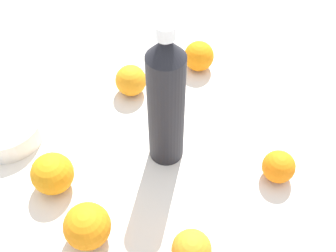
{
  "coord_description": "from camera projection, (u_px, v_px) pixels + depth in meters",
  "views": [
    {
      "loc": [
        -0.48,
        0.16,
        0.68
      ],
      "look_at": [
        0.0,
        -0.0,
        0.08
      ],
      "focal_mm": 44.7,
      "sensor_mm": 36.0,
      "label": 1
    }
  ],
  "objects": [
    {
      "name": "orange_1",
      "position": [
        199.0,
        56.0,
        0.98
      ],
      "size": [
        0.07,
        0.07,
        0.07
      ],
      "primitive_type": "sphere",
      "color": "orange",
      "rests_on": "ground_plane"
    },
    {
      "name": "orange_0",
      "position": [
        52.0,
        174.0,
        0.76
      ],
      "size": [
        0.08,
        0.08,
        0.08
      ],
      "primitive_type": "sphere",
      "color": "orange",
      "rests_on": "ground_plane"
    },
    {
      "name": "orange_4",
      "position": [
        279.0,
        167.0,
        0.78
      ],
      "size": [
        0.06,
        0.06,
        0.06
      ],
      "primitive_type": "sphere",
      "color": "orange",
      "rests_on": "ground_plane"
    },
    {
      "name": "orange_3",
      "position": [
        192.0,
        249.0,
        0.68
      ],
      "size": [
        0.07,
        0.07,
        0.07
      ],
      "primitive_type": "sphere",
      "color": "orange",
      "rests_on": "ground_plane"
    },
    {
      "name": "orange_2",
      "position": [
        87.0,
        226.0,
        0.7
      ],
      "size": [
        0.08,
        0.08,
        0.08
      ],
      "primitive_type": "sphere",
      "color": "orange",
      "rests_on": "ground_plane"
    },
    {
      "name": "ground_plane",
      "position": [
        166.0,
        152.0,
        0.84
      ],
      "size": [
        2.4,
        2.4,
        0.0
      ],
      "primitive_type": "plane",
      "color": "silver"
    },
    {
      "name": "orange_5",
      "position": [
        131.0,
        80.0,
        0.93
      ],
      "size": [
        0.07,
        0.07,
        0.07
      ],
      "primitive_type": "sphere",
      "color": "orange",
      "rests_on": "ground_plane"
    },
    {
      "name": "ceramic_bowl",
      "position": [
        6.0,
        128.0,
        0.86
      ],
      "size": [
        0.15,
        0.15,
        0.05
      ],
      "primitive_type": "cylinder",
      "color": "white",
      "rests_on": "ground_plane"
    },
    {
      "name": "water_bottle",
      "position": [
        168.0,
        102.0,
        0.73
      ],
      "size": [
        0.07,
        0.07,
        0.31
      ],
      "rotation": [
        0.0,
        0.0,
        5.16
      ],
      "color": "black",
      "rests_on": "ground_plane"
    }
  ]
}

